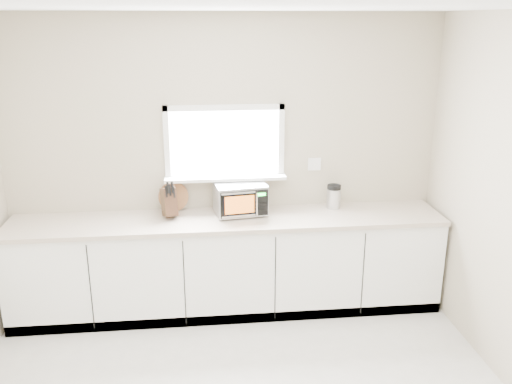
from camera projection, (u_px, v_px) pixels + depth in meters
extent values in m
cube|color=#B6A591|center=(225.00, 163.00, 5.05)|extent=(4.00, 0.02, 2.70)
cube|color=white|center=(225.00, 143.00, 4.97)|extent=(1.00, 0.02, 0.60)
cube|color=white|center=(226.00, 178.00, 5.01)|extent=(1.12, 0.16, 0.03)
cube|color=white|center=(224.00, 108.00, 4.86)|extent=(1.10, 0.04, 0.05)
cube|color=white|center=(225.00, 177.00, 5.06)|extent=(1.10, 0.04, 0.05)
cube|color=white|center=(167.00, 144.00, 4.91)|extent=(0.05, 0.04, 0.70)
cube|color=white|center=(281.00, 142.00, 5.01)|extent=(0.05, 0.04, 0.70)
cube|color=white|center=(314.00, 164.00, 5.14)|extent=(0.12, 0.01, 0.12)
cube|color=white|center=(228.00, 266.00, 5.04)|extent=(3.92, 0.60, 0.88)
cube|color=beige|center=(228.00, 220.00, 4.89)|extent=(3.92, 0.64, 0.04)
cylinder|color=black|center=(223.00, 219.00, 4.83)|extent=(0.02, 0.02, 0.01)
cylinder|color=black|center=(217.00, 210.00, 5.08)|extent=(0.02, 0.02, 0.01)
cylinder|color=black|center=(264.00, 216.00, 4.92)|extent=(0.02, 0.02, 0.01)
cylinder|color=black|center=(256.00, 206.00, 5.17)|extent=(0.02, 0.02, 0.01)
cube|color=#BABDC2|center=(240.00, 198.00, 4.96)|extent=(0.49, 0.40, 0.27)
cube|color=black|center=(244.00, 204.00, 4.80)|extent=(0.43, 0.07, 0.24)
cube|color=orange|center=(240.00, 205.00, 4.78)|extent=(0.26, 0.04, 0.16)
cylinder|color=silver|center=(257.00, 204.00, 4.80)|extent=(0.02, 0.02, 0.21)
cube|color=black|center=(261.00, 203.00, 4.83)|extent=(0.11, 0.02, 0.23)
cube|color=#19FF33|center=(261.00, 194.00, 4.80)|extent=(0.08, 0.01, 0.03)
cube|color=silver|center=(240.00, 184.00, 4.92)|extent=(0.49, 0.40, 0.01)
cube|color=#422B17|center=(169.00, 202.00, 4.87)|extent=(0.18, 0.26, 0.29)
cube|color=black|center=(166.00, 192.00, 4.77)|extent=(0.03, 0.05, 0.10)
cube|color=black|center=(170.00, 190.00, 4.78)|extent=(0.03, 0.05, 0.10)
cube|color=black|center=(174.00, 192.00, 4.80)|extent=(0.03, 0.05, 0.10)
cube|color=black|center=(168.00, 188.00, 4.77)|extent=(0.03, 0.05, 0.10)
cube|color=black|center=(172.00, 187.00, 4.78)|extent=(0.03, 0.05, 0.10)
cylinder|color=#A0623E|center=(173.00, 197.00, 5.03)|extent=(0.28, 0.07, 0.28)
cylinder|color=#BABDC2|center=(334.00, 198.00, 5.12)|extent=(0.17, 0.17, 0.19)
cylinder|color=black|center=(334.00, 187.00, 5.09)|extent=(0.16, 0.16, 0.04)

